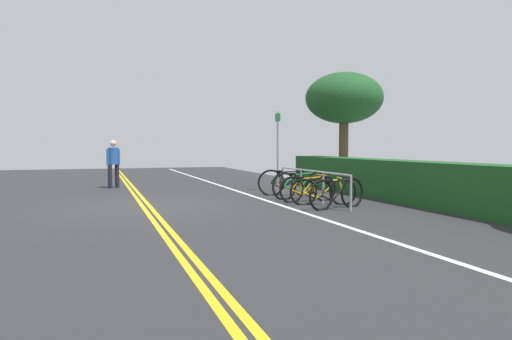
% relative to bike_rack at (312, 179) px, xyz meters
% --- Properties ---
extents(ground_plane, '(37.41, 13.65, 0.05)m').
position_rel_bike_rack_xyz_m(ground_plane, '(-0.50, -4.11, -0.61)').
color(ground_plane, '#2B2B2D').
extents(centre_line_yellow_inner, '(33.67, 0.10, 0.00)m').
position_rel_bike_rack_xyz_m(centre_line_yellow_inner, '(-0.50, -4.19, -0.58)').
color(centre_line_yellow_inner, gold).
rests_on(centre_line_yellow_inner, ground_plane).
extents(centre_line_yellow_outer, '(33.67, 0.10, 0.00)m').
position_rel_bike_rack_xyz_m(centre_line_yellow_outer, '(-0.50, -4.03, -0.58)').
color(centre_line_yellow_outer, gold).
rests_on(centre_line_yellow_outer, ground_plane).
extents(bike_lane_stripe_white, '(33.67, 0.12, 0.00)m').
position_rel_bike_rack_xyz_m(bike_lane_stripe_white, '(-0.50, -1.04, -0.58)').
color(bike_lane_stripe_white, white).
rests_on(bike_lane_stripe_white, ground_plane).
extents(bike_rack, '(3.88, 0.05, 0.80)m').
position_rel_bike_rack_xyz_m(bike_rack, '(0.00, 0.00, 0.00)').
color(bike_rack, '#9EA0A5').
rests_on(bike_rack, ground_plane).
extents(bicycle_0, '(0.66, 1.66, 0.79)m').
position_rel_bike_rack_xyz_m(bicycle_0, '(-1.48, -0.02, -0.21)').
color(bicycle_0, black).
rests_on(bicycle_0, ground_plane).
extents(bicycle_1, '(0.48, 1.80, 0.77)m').
position_rel_bike_rack_xyz_m(bicycle_1, '(-0.65, 0.00, -0.22)').
color(bicycle_1, black).
rests_on(bicycle_1, ground_plane).
extents(bicycle_2, '(0.46, 1.67, 0.71)m').
position_rel_bike_rack_xyz_m(bicycle_2, '(0.03, -0.10, -0.25)').
color(bicycle_2, black).
rests_on(bicycle_2, ground_plane).
extents(bicycle_3, '(0.58, 1.59, 0.69)m').
position_rel_bike_rack_xyz_m(bicycle_3, '(0.71, -0.04, -0.26)').
color(bicycle_3, black).
rests_on(bicycle_3, ground_plane).
extents(bicycle_4, '(0.56, 1.63, 0.74)m').
position_rel_bike_rack_xyz_m(bicycle_4, '(1.41, -0.05, -0.24)').
color(bicycle_4, black).
rests_on(bicycle_4, ground_plane).
extents(pedestrian, '(0.32, 0.44, 1.61)m').
position_rel_bike_rack_xyz_m(pedestrian, '(-5.50, -4.68, 0.34)').
color(pedestrian, '#1E1E2D').
rests_on(pedestrian, ground_plane).
extents(sign_post_near, '(0.36, 0.06, 2.48)m').
position_rel_bike_rack_xyz_m(sign_post_near, '(-2.64, 0.13, 0.90)').
color(sign_post_near, gray).
rests_on(sign_post_near, ground_plane).
extents(hedge_backdrop, '(12.83, 0.96, 1.05)m').
position_rel_bike_rack_xyz_m(hedge_backdrop, '(1.50, 2.25, -0.06)').
color(hedge_backdrop, '#1C4C21').
rests_on(hedge_backdrop, ground_plane).
extents(tree_near_left, '(2.79, 2.79, 4.06)m').
position_rel_bike_rack_xyz_m(tree_near_left, '(-4.05, 3.28, 2.53)').
color(tree_near_left, brown).
rests_on(tree_near_left, ground_plane).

